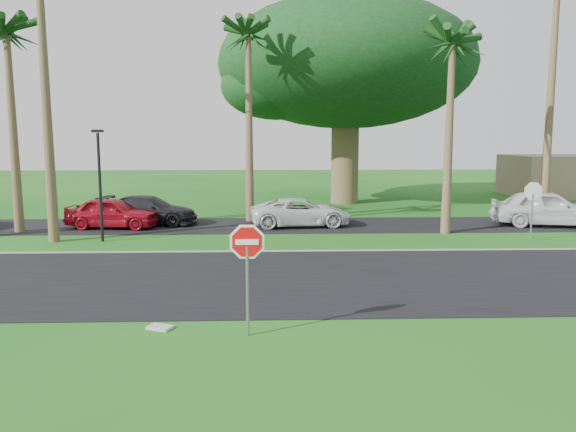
# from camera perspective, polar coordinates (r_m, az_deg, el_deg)

# --- Properties ---
(ground) EXTENTS (120.00, 120.00, 0.00)m
(ground) POSITION_cam_1_polar(r_m,az_deg,el_deg) (15.54, -5.55, -8.21)
(ground) COLOR #144F13
(ground) RESTS_ON ground
(road) EXTENTS (120.00, 8.00, 0.02)m
(road) POSITION_cam_1_polar(r_m,az_deg,el_deg) (17.46, -5.15, -6.35)
(road) COLOR black
(road) RESTS_ON ground
(parking_strip) EXTENTS (120.00, 5.00, 0.02)m
(parking_strip) POSITION_cam_1_polar(r_m,az_deg,el_deg) (27.75, -3.98, -0.96)
(parking_strip) COLOR black
(parking_strip) RESTS_ON ground
(curb) EXTENTS (120.00, 0.12, 0.06)m
(curb) POSITION_cam_1_polar(r_m,az_deg,el_deg) (21.40, -4.56, -3.61)
(curb) COLOR gray
(curb) RESTS_ON ground
(stop_sign_near) EXTENTS (1.05, 0.07, 2.62)m
(stop_sign_near) POSITION_cam_1_polar(r_m,az_deg,el_deg) (12.17, -4.17, -4.14)
(stop_sign_near) COLOR gray
(stop_sign_near) RESTS_ON ground
(stop_sign_far) EXTENTS (1.05, 0.07, 2.62)m
(stop_sign_far) POSITION_cam_1_polar(r_m,az_deg,el_deg) (25.54, 23.61, 1.60)
(stop_sign_far) COLOR gray
(stop_sign_far) RESTS_ON ground
(palm_left_mid) EXTENTS (5.00, 5.00, 10.00)m
(palm_left_mid) POSITION_cam_1_polar(r_m,az_deg,el_deg) (28.65, -26.67, 15.92)
(palm_left_mid) COLOR brown
(palm_left_mid) RESTS_ON ground
(palm_center) EXTENTS (5.00, 5.00, 10.50)m
(palm_center) POSITION_cam_1_polar(r_m,az_deg,el_deg) (29.31, -4.05, 17.49)
(palm_center) COLOR brown
(palm_center) RESTS_ON ground
(palm_right_near) EXTENTS (5.00, 5.00, 9.50)m
(palm_right_near) POSITION_cam_1_polar(r_m,az_deg,el_deg) (26.44, 16.37, 16.10)
(palm_right_near) COLOR brown
(palm_right_near) RESTS_ON ground
(canopy_tree) EXTENTS (16.50, 16.50, 13.12)m
(canopy_tree) POSITION_cam_1_polar(r_m,az_deg,el_deg) (37.52, 5.93, 15.04)
(canopy_tree) COLOR brown
(canopy_tree) RESTS_ON ground
(streetlight_right) EXTENTS (0.45, 0.25, 4.64)m
(streetlight_right) POSITION_cam_1_polar(r_m,az_deg,el_deg) (24.47, -18.58, 3.66)
(streetlight_right) COLOR black
(streetlight_right) RESTS_ON ground
(car_red) EXTENTS (4.50, 2.19, 1.48)m
(car_red) POSITION_cam_1_polar(r_m,az_deg,el_deg) (28.04, -17.40, 0.28)
(car_red) COLOR maroon
(car_red) RESTS_ON ground
(car_dark) EXTENTS (5.11, 2.75, 1.41)m
(car_dark) POSITION_cam_1_polar(r_m,az_deg,el_deg) (28.81, -13.97, 0.54)
(car_dark) COLOR black
(car_dark) RESTS_ON ground
(car_minivan) EXTENTS (5.10, 2.75, 1.36)m
(car_minivan) POSITION_cam_1_polar(r_m,az_deg,el_deg) (27.37, 1.31, 0.35)
(car_minivan) COLOR silver
(car_minivan) RESTS_ON ground
(car_pickup) EXTENTS (5.48, 3.09, 1.76)m
(car_pickup) POSITION_cam_1_polar(r_m,az_deg,el_deg) (30.17, 24.79, 0.71)
(car_pickup) COLOR silver
(car_pickup) RESTS_ON ground
(utility_slab) EXTENTS (0.65, 0.54, 0.06)m
(utility_slab) POSITION_cam_1_polar(r_m,az_deg,el_deg) (13.37, -12.88, -10.97)
(utility_slab) COLOR #A9A9A0
(utility_slab) RESTS_ON ground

